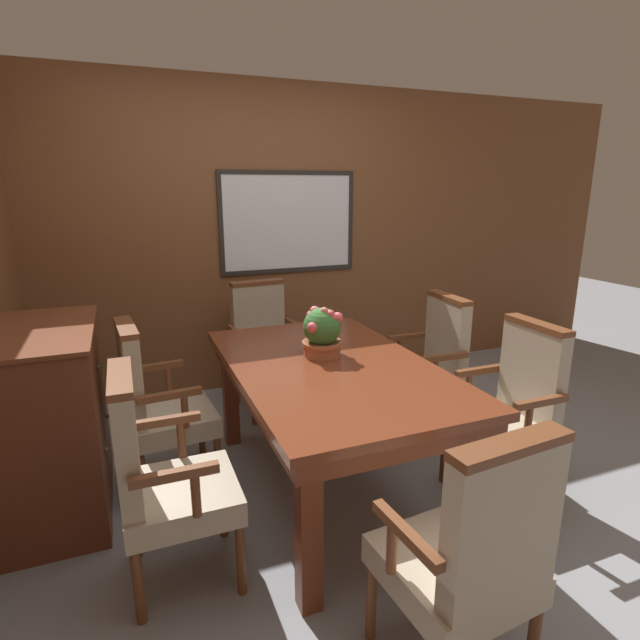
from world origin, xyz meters
name	(u,v)px	position (x,y,z in m)	size (l,w,h in m)	color
ground_plane	(349,494)	(0.00, 0.00, 0.00)	(14.00, 14.00, 0.00)	gray
wall_back	(258,240)	(0.00, 1.81, 1.23)	(7.20, 0.08, 2.45)	brown
dining_table	(330,381)	(-0.07, 0.09, 0.65)	(1.01, 1.66, 0.75)	maroon
chair_left_far	(156,403)	(-0.95, 0.47, 0.51)	(0.50, 0.52, 0.96)	brown
chair_head_near	(471,553)	(-0.09, -1.11, 0.51)	(0.52, 0.50, 0.96)	brown
chair_left_near	(161,474)	(-0.98, -0.27, 0.51)	(0.46, 0.50, 0.96)	brown
chair_right_far	(430,363)	(0.80, 0.45, 0.51)	(0.48, 0.51, 0.96)	brown
chair_right_near	(512,405)	(0.83, -0.28, 0.51)	(0.47, 0.50, 0.96)	brown
chair_head_far	(264,342)	(-0.11, 1.31, 0.51)	(0.52, 0.50, 0.96)	brown
potted_plant	(322,332)	(-0.07, 0.23, 0.88)	(0.23, 0.22, 0.28)	#B2603D
sideboard_cabinet	(50,421)	(-1.46, 0.48, 0.49)	(0.53, 0.93, 0.98)	brown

